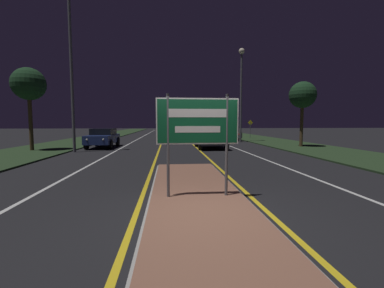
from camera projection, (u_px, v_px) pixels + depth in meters
ground_plane at (203, 214)px, 5.27m from camera, size 160.00×160.00×0.00m
median_island at (198, 198)px, 6.26m from camera, size 2.37×9.74×0.10m
verge_left at (76, 142)px, 24.27m from camera, size 5.00×100.00×0.08m
verge_right at (270, 141)px, 25.97m from camera, size 5.00×100.00×0.08m
centre_line_yellow_left at (163, 139)px, 29.96m from camera, size 0.12×70.00×0.01m
centre_line_yellow_right at (186, 139)px, 30.21m from camera, size 0.12×70.00×0.01m
lane_line_white_left at (139, 139)px, 29.71m from camera, size 0.12×70.00×0.01m
lane_line_white_right at (210, 138)px, 30.46m from camera, size 0.12×70.00×0.01m
edge_line_white_left at (112, 139)px, 29.44m from camera, size 0.10×70.00×0.01m
edge_line_white_right at (235, 138)px, 30.73m from camera, size 0.10×70.00×0.01m
highway_sign at (198, 125)px, 6.11m from camera, size 1.97×0.07×2.46m
streetlight_left_near at (71, 56)px, 15.84m from camera, size 0.44×0.44×10.15m
streetlight_right_near at (241, 80)px, 24.23m from camera, size 0.55×0.55×8.83m
car_receding_0 at (210, 138)px, 18.77m from camera, size 2.03×4.11×1.44m
car_receding_1 at (228, 133)px, 27.75m from camera, size 2.00×4.78×1.47m
car_receding_2 at (190, 130)px, 38.47m from camera, size 1.90×4.38×1.41m
car_approaching_0 at (103, 137)px, 19.45m from camera, size 1.87×4.26×1.43m
warning_sign at (250, 127)px, 29.65m from camera, size 0.60×0.06×2.09m
roadside_palm_left at (29, 85)px, 16.40m from camera, size 2.06×2.06×5.30m
roadside_palm_right at (303, 96)px, 19.13m from camera, size 1.97×1.97×4.85m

